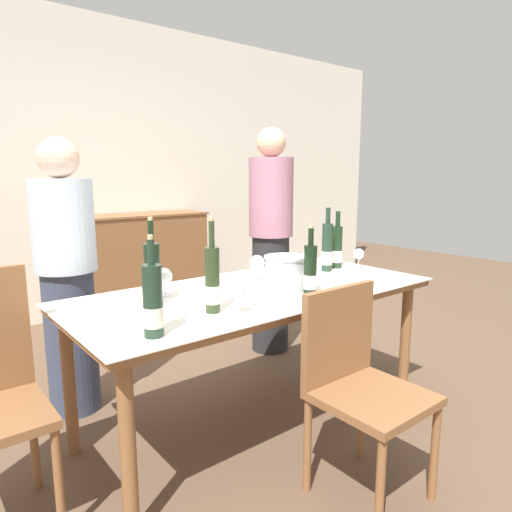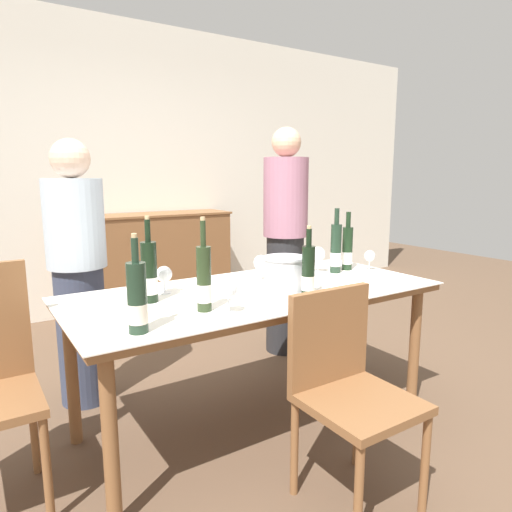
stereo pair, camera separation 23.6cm
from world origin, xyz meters
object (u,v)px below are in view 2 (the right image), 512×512
wine_glass_4 (164,275)px  wine_bottle_5 (137,299)px  wine_bottle_3 (347,249)px  wine_glass_1 (261,263)px  dining_table (256,303)px  wine_bottle_1 (336,249)px  person_host (78,275)px  wine_glass_3 (370,257)px  wine_bottle_2 (204,280)px  wine_glass_2 (228,290)px  wine_bottle_0 (308,272)px  sideboard_cabinet (162,262)px  wine_bottle_4 (149,273)px  person_guest_left (285,242)px  chair_near_front (346,380)px  ice_bucket (285,273)px

wine_glass_4 → wine_bottle_5: bearing=-121.4°
wine_bottle_3 → wine_glass_1: (-0.63, 0.04, -0.03)m
dining_table → wine_bottle_1: (0.64, 0.09, 0.21)m
person_host → wine_glass_3: bearing=-25.6°
wine_bottle_2 → wine_glass_2: (0.07, -0.09, -0.04)m
wine_bottle_0 → person_host: size_ratio=0.23×
sideboard_cabinet → wine_bottle_1: (0.27, -2.22, 0.41)m
wine_glass_3 → wine_glass_4: bearing=172.2°
dining_table → wine_bottle_0: wine_bottle_0 is taller
wine_bottle_3 → wine_glass_1: 0.63m
wine_bottle_4 → person_guest_left: size_ratio=0.24×
wine_bottle_3 → chair_near_front: bearing=-133.7°
wine_bottle_0 → wine_glass_1: size_ratio=2.40×
dining_table → ice_bucket: (0.12, -0.10, 0.17)m
wine_bottle_5 → wine_glass_1: 0.99m
wine_glass_2 → wine_bottle_2: bearing=129.3°
sideboard_cabinet → person_host: person_host is taller
wine_bottle_1 → wine_bottle_3: 0.12m
wine_bottle_2 → chair_near_front: 0.74m
wine_bottle_5 → wine_glass_4: bearing=58.6°
wine_bottle_0 → wine_bottle_5: size_ratio=0.93×
dining_table → wine_glass_2: size_ratio=13.02×
chair_near_front → person_guest_left: (0.75, 1.44, 0.34)m
wine_bottle_0 → wine_bottle_1: 0.62m
wine_glass_4 → sideboard_cabinet: bearing=69.2°
wine_glass_3 → wine_glass_2: bearing=-166.0°
wine_bottle_3 → wine_glass_4: 1.20m
sideboard_cabinet → wine_bottle_5: (-1.11, -2.62, 0.40)m
wine_glass_3 → wine_glass_1: bearing=168.9°
dining_table → wine_glass_3: bearing=1.3°
wine_bottle_4 → person_host: 0.73m
sideboard_cabinet → wine_bottle_5: size_ratio=3.60×
wine_bottle_4 → sideboard_cabinet: bearing=67.6°
person_host → wine_bottle_3: bearing=-23.9°
wine_bottle_0 → wine_bottle_1: bearing=34.8°
dining_table → wine_bottle_2: size_ratio=4.64×
ice_bucket → person_guest_left: person_guest_left is taller
wine_bottle_3 → person_host: (-1.49, 0.66, -0.11)m
wine_bottle_3 → wine_glass_2: wine_bottle_3 is taller
wine_bottle_2 → wine_bottle_4: wine_bottle_2 is taller
chair_near_front → person_host: size_ratio=0.57×
wine_bottle_1 → wine_glass_3: wine_bottle_1 is taller
wine_bottle_2 → wine_bottle_5: bearing=-161.0°
wine_glass_2 → chair_near_front: size_ratio=0.17×
wine_bottle_2 → person_host: person_host is taller
wine_bottle_1 → chair_near_front: size_ratio=0.45×
dining_table → ice_bucket: 0.23m
wine_bottle_0 → wine_bottle_2: wine_bottle_2 is taller
wine_bottle_3 → wine_glass_2: bearing=-160.0°
ice_bucket → wine_bottle_5: wine_bottle_5 is taller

